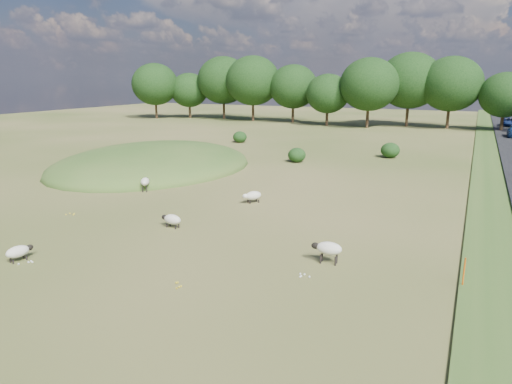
% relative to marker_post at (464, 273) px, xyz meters
% --- Properties ---
extents(ground, '(160.00, 160.00, 0.00)m').
position_rel_marker_post_xyz_m(ground, '(-13.72, 22.40, -0.60)').
color(ground, '#334E18').
rests_on(ground, ground).
extents(mound, '(16.00, 20.00, 4.00)m').
position_rel_marker_post_xyz_m(mound, '(-25.72, 14.40, -0.60)').
color(mound, '#33561E').
rests_on(mound, ground).
extents(treeline, '(96.28, 14.66, 11.70)m').
position_rel_marker_post_xyz_m(treeline, '(-14.78, 57.84, 5.97)').
color(treeline, black).
rests_on(treeline, ground).
extents(shrubs, '(20.22, 11.20, 1.50)m').
position_rel_marker_post_xyz_m(shrubs, '(-15.38, 27.44, 0.11)').
color(shrubs, black).
rests_on(shrubs, ground).
extents(marker_post, '(0.06, 0.06, 1.20)m').
position_rel_marker_post_xyz_m(marker_post, '(0.00, 0.00, 0.00)').
color(marker_post, '#D8590C').
rests_on(marker_post, ground).
extents(sheep_0, '(1.34, 0.66, 0.96)m').
position_rel_marker_post_xyz_m(sheep_0, '(-5.27, 0.06, 0.07)').
color(sheep_0, beige).
rests_on(sheep_0, ground).
extents(sheep_2, '(0.70, 1.23, 0.69)m').
position_rel_marker_post_xyz_m(sheep_2, '(-17.34, -5.49, -0.17)').
color(sheep_2, beige).
rests_on(sheep_2, ground).
extents(sheep_3, '(1.09, 1.31, 0.76)m').
position_rel_marker_post_xyz_m(sheep_3, '(-12.40, 7.35, -0.12)').
color(sheep_3, beige).
rests_on(sheep_3, ground).
extents(sheep_4, '(1.03, 1.34, 0.95)m').
position_rel_marker_post_xyz_m(sheep_4, '(-20.55, 6.93, 0.06)').
color(sheep_4, beige).
rests_on(sheep_4, ground).
extents(sheep_5, '(1.27, 0.64, 0.72)m').
position_rel_marker_post_xyz_m(sheep_5, '(-14.09, 1.11, -0.15)').
color(sheep_5, beige).
rests_on(sheep_5, ground).
extents(car_4, '(2.19, 4.74, 1.32)m').
position_rel_marker_post_xyz_m(car_4, '(4.38, 65.47, 0.31)').
color(car_4, navy).
rests_on(car_4, road).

